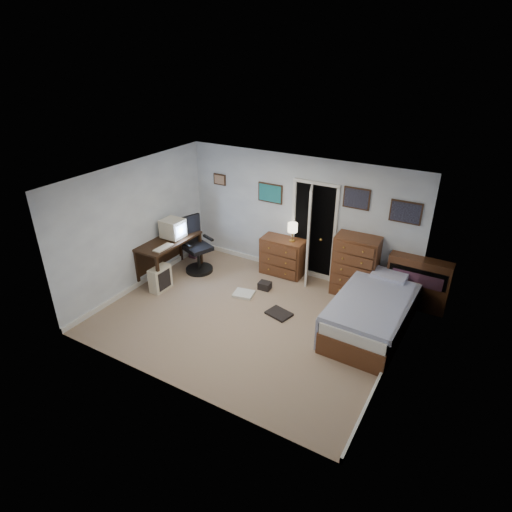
{
  "coord_description": "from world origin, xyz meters",
  "views": [
    {
      "loc": [
        3.32,
        -5.41,
        4.43
      ],
      "look_at": [
        -0.01,
        0.3,
        1.1
      ],
      "focal_mm": 30.0,
      "sensor_mm": 36.0,
      "label": 1
    }
  ],
  "objects_px": {
    "computer_desk": "(165,247)",
    "office_chair": "(196,250)",
    "tall_dresser": "(355,266)",
    "bed": "(372,312)",
    "low_dresser": "(283,256)"
  },
  "relations": [
    {
      "from": "computer_desk",
      "to": "office_chair",
      "type": "distance_m",
      "value": 0.66
    },
    {
      "from": "computer_desk",
      "to": "tall_dresser",
      "type": "bearing_deg",
      "value": 19.34
    },
    {
      "from": "computer_desk",
      "to": "tall_dresser",
      "type": "relative_size",
      "value": 1.19
    },
    {
      "from": "tall_dresser",
      "to": "office_chair",
      "type": "bearing_deg",
      "value": -169.43
    },
    {
      "from": "computer_desk",
      "to": "bed",
      "type": "relative_size",
      "value": 0.65
    },
    {
      "from": "low_dresser",
      "to": "computer_desk",
      "type": "bearing_deg",
      "value": -151.02
    },
    {
      "from": "low_dresser",
      "to": "tall_dresser",
      "type": "relative_size",
      "value": 0.75
    },
    {
      "from": "computer_desk",
      "to": "low_dresser",
      "type": "bearing_deg",
      "value": 31.83
    },
    {
      "from": "tall_dresser",
      "to": "bed",
      "type": "bearing_deg",
      "value": -59.59
    },
    {
      "from": "office_chair",
      "to": "low_dresser",
      "type": "bearing_deg",
      "value": 45.73
    },
    {
      "from": "tall_dresser",
      "to": "bed",
      "type": "distance_m",
      "value": 1.21
    },
    {
      "from": "computer_desk",
      "to": "office_chair",
      "type": "height_order",
      "value": "office_chair"
    },
    {
      "from": "office_chair",
      "to": "tall_dresser",
      "type": "xyz_separation_m",
      "value": [
        3.21,
        0.76,
        0.14
      ]
    },
    {
      "from": "tall_dresser",
      "to": "bed",
      "type": "relative_size",
      "value": 0.55
    },
    {
      "from": "low_dresser",
      "to": "tall_dresser",
      "type": "distance_m",
      "value": 1.57
    }
  ]
}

